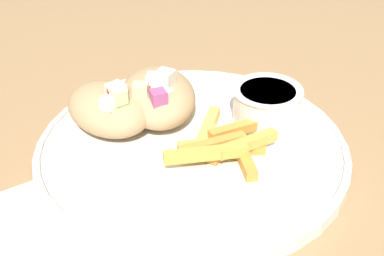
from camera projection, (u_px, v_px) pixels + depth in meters
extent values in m
cube|color=#9E7A51|center=(191.00, 183.00, 0.54)|extent=(1.37, 1.37, 0.04)
cylinder|color=#9E7A51|center=(199.00, 91.00, 1.48)|extent=(0.06, 0.06, 0.73)
cube|color=white|center=(34.00, 244.00, 0.44)|extent=(0.17, 0.12, 0.00)
cylinder|color=white|center=(192.00, 150.00, 0.54)|extent=(0.32, 0.32, 0.01)
torus|color=white|center=(192.00, 143.00, 0.54)|extent=(0.31, 0.31, 0.01)
ellipsoid|color=tan|center=(109.00, 109.00, 0.55)|extent=(0.10, 0.08, 0.05)
cube|color=white|center=(108.00, 103.00, 0.52)|extent=(0.02, 0.02, 0.01)
cube|color=silver|center=(116.00, 92.00, 0.53)|extent=(0.02, 0.02, 0.02)
cube|color=red|center=(115.00, 94.00, 0.53)|extent=(0.02, 0.02, 0.02)
cube|color=#B7D693|center=(118.00, 97.00, 0.52)|extent=(0.02, 0.02, 0.01)
ellipsoid|color=tan|center=(158.00, 96.00, 0.58)|extent=(0.14, 0.13, 0.05)
cube|color=silver|center=(166.00, 95.00, 0.54)|extent=(0.01, 0.01, 0.01)
cube|color=red|center=(145.00, 91.00, 0.55)|extent=(0.02, 0.02, 0.01)
cube|color=white|center=(154.00, 81.00, 0.55)|extent=(0.02, 0.02, 0.02)
cube|color=#A34C84|center=(158.00, 98.00, 0.53)|extent=(0.02, 0.02, 0.02)
cube|color=#B7D693|center=(138.00, 92.00, 0.54)|extent=(0.02, 0.02, 0.01)
cube|color=silver|center=(165.00, 79.00, 0.55)|extent=(0.02, 0.02, 0.02)
cube|color=#E5B251|center=(215.00, 142.00, 0.54)|extent=(0.05, 0.04, 0.01)
cube|color=gold|center=(208.00, 147.00, 0.53)|extent=(0.04, 0.05, 0.01)
cube|color=gold|center=(229.00, 142.00, 0.54)|extent=(0.03, 0.07, 0.01)
cube|color=gold|center=(241.00, 152.00, 0.52)|extent=(0.07, 0.05, 0.01)
cube|color=gold|center=(227.00, 149.00, 0.53)|extent=(0.06, 0.06, 0.01)
cube|color=#E5B251|center=(208.00, 129.00, 0.56)|extent=(0.05, 0.07, 0.01)
cube|color=gold|center=(247.00, 143.00, 0.52)|extent=(0.03, 0.07, 0.01)
cube|color=gold|center=(238.00, 129.00, 0.54)|extent=(0.03, 0.06, 0.01)
cube|color=gold|center=(213.00, 145.00, 0.51)|extent=(0.03, 0.07, 0.01)
cube|color=gold|center=(204.00, 155.00, 0.50)|extent=(0.05, 0.07, 0.01)
cylinder|color=white|center=(267.00, 106.00, 0.57)|extent=(0.07, 0.07, 0.04)
cylinder|color=white|center=(268.00, 93.00, 0.56)|extent=(0.06, 0.06, 0.01)
torus|color=white|center=(268.00, 90.00, 0.56)|extent=(0.07, 0.07, 0.00)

